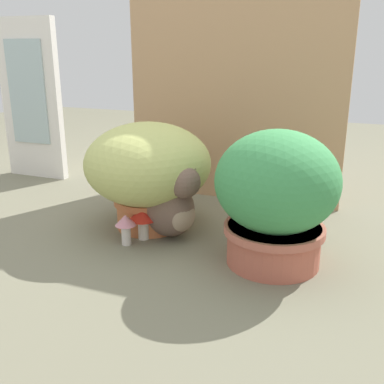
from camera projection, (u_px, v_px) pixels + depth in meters
ground_plane at (164, 236)px, 1.65m from camera, size 6.00×6.00×0.00m
cardboard_backdrop at (233, 91)px, 1.93m from camera, size 0.96×0.03×0.96m
window_panel_white at (31, 99)px, 2.30m from camera, size 0.35×0.05×0.80m
grass_planter at (148, 169)px, 1.67m from camera, size 0.47×0.47×0.40m
leafy_planter at (276, 196)px, 1.38m from camera, size 0.38×0.38×0.43m
cat at (169, 204)px, 1.62m from camera, size 0.34×0.29×0.32m
mushroom_ornament_red at (143, 217)px, 1.60m from camera, size 0.10×0.10×0.12m
mushroom_ornament_pink at (126, 224)px, 1.55m from camera, size 0.07×0.07×0.11m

